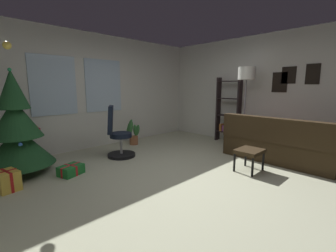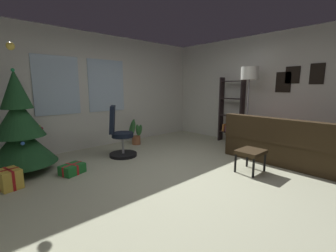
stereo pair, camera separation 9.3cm
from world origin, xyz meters
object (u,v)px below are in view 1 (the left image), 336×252
(footstool, at_px, (249,153))
(bookshelf, at_px, (228,114))
(holiday_tree, at_px, (17,132))
(couch, at_px, (288,145))
(floor_lamp, at_px, (246,79))
(gift_box_green, at_px, (71,170))
(office_chair, at_px, (118,137))
(potted_plant, at_px, (133,134))
(gift_box_red, at_px, (30,159))
(gift_box_gold, at_px, (7,181))

(footstool, height_order, bookshelf, bookshelf)
(footstool, xyz_separation_m, holiday_tree, (-2.80, 2.55, 0.39))
(couch, relative_size, bookshelf, 1.22)
(couch, height_order, floor_lamp, floor_lamp)
(couch, xyz_separation_m, holiday_tree, (-3.88, 2.80, 0.41))
(footstool, xyz_separation_m, gift_box_green, (-2.23, 1.94, -0.24))
(office_chair, relative_size, potted_plant, 1.58)
(holiday_tree, relative_size, gift_box_green, 4.97)
(gift_box_green, xyz_separation_m, bookshelf, (3.83, -0.56, 0.65))
(couch, bearing_deg, office_chair, 131.78)
(gift_box_red, bearing_deg, floor_lamp, -28.32)
(holiday_tree, xyz_separation_m, floor_lamp, (4.16, -1.72, 0.88))
(couch, height_order, footstool, couch)
(holiday_tree, relative_size, gift_box_gold, 5.89)
(potted_plant, bearing_deg, holiday_tree, -173.26)
(holiday_tree, height_order, potted_plant, holiday_tree)
(gift_box_red, relative_size, gift_box_green, 0.76)
(gift_box_red, bearing_deg, potted_plant, -2.77)
(holiday_tree, xyz_separation_m, potted_plant, (2.45, 0.29, -0.43))
(footstool, relative_size, floor_lamp, 0.25)
(office_chair, distance_m, bookshelf, 2.90)
(floor_lamp, bearing_deg, gift_box_gold, 165.40)
(gift_box_red, distance_m, bookshelf, 4.50)
(holiday_tree, xyz_separation_m, gift_box_gold, (-0.28, -0.57, -0.57))
(gift_box_gold, bearing_deg, potted_plant, 17.43)
(footstool, bearing_deg, holiday_tree, 137.68)
(gift_box_red, height_order, floor_lamp, floor_lamp)
(floor_lamp, bearing_deg, office_chair, 150.50)
(gift_box_green, distance_m, floor_lamp, 4.06)
(office_chair, bearing_deg, footstool, -62.95)
(holiday_tree, distance_m, gift_box_red, 0.76)
(gift_box_green, relative_size, gift_box_gold, 1.19)
(floor_lamp, bearing_deg, couch, -104.73)
(gift_box_green, bearing_deg, floor_lamp, -17.25)
(gift_box_red, distance_m, gift_box_gold, 1.09)
(gift_box_red, relative_size, bookshelf, 0.19)
(couch, bearing_deg, gift_box_gold, 151.81)
(bookshelf, bearing_deg, holiday_tree, 165.11)
(holiday_tree, height_order, floor_lamp, holiday_tree)
(potted_plant, bearing_deg, gift_box_red, 177.23)
(bookshelf, distance_m, potted_plant, 2.48)
(gift_box_gold, height_order, floor_lamp, floor_lamp)
(couch, xyz_separation_m, potted_plant, (-1.43, 3.09, -0.02))
(holiday_tree, distance_m, gift_box_gold, 0.85)
(footstool, height_order, office_chair, office_chair)
(couch, height_order, holiday_tree, holiday_tree)
(couch, xyz_separation_m, gift_box_green, (-3.31, 2.19, -0.22))
(gift_box_red, xyz_separation_m, gift_box_gold, (-0.51, -0.96, 0.04))
(holiday_tree, distance_m, floor_lamp, 4.59)
(office_chair, bearing_deg, bookshelf, -17.49)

